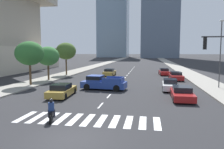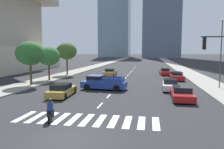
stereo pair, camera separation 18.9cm
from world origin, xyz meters
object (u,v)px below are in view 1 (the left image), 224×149
object	(u,v)px
motorcycle_third	(51,112)
street_tree_nearest	(30,53)
sedan_white_4	(170,85)
street_lamp_east	(221,49)
street_tree_second	(48,56)
pickup_truck	(102,83)
sedan_red_2	(182,93)
sedan_gold_0	(62,90)
street_tree_third	(66,51)
sedan_gold_3	(110,72)
sedan_red_5	(176,76)
sedan_red_1	(164,72)

from	to	relation	value
motorcycle_third	street_tree_nearest	world-z (taller)	street_tree_nearest
sedan_white_4	street_lamp_east	size ratio (longest dim) A/B	0.54
motorcycle_third	street_tree_second	size ratio (longest dim) A/B	0.39
pickup_truck	sedan_red_2	world-z (taller)	pickup_truck
sedan_gold_0	street_tree_third	distance (m)	20.43
pickup_truck	sedan_gold_3	bearing A→B (deg)	-77.35
motorcycle_third	sedan_red_5	size ratio (longest dim) A/B	0.45
sedan_gold_3	street_tree_second	xyz separation A→B (m)	(-8.14, -8.54, 3.20)
street_tree_nearest	sedan_gold_0	bearing A→B (deg)	-41.22
sedan_gold_0	sedan_gold_3	size ratio (longest dim) A/B	1.05
motorcycle_third	street_tree_nearest	size ratio (longest dim) A/B	0.35
sedan_white_4	sedan_red_5	bearing A→B (deg)	172.42
sedan_red_5	sedan_gold_0	bearing A→B (deg)	-41.62
sedan_red_1	sedan_red_2	bearing A→B (deg)	-2.87
sedan_gold_3	street_lamp_east	distance (m)	20.36
motorcycle_third	sedan_white_4	xyz separation A→B (m)	(8.79, 13.19, 0.01)
sedan_red_1	street_tree_second	world-z (taller)	street_tree_second
sedan_gold_0	sedan_gold_3	bearing A→B (deg)	-7.01
motorcycle_third	street_lamp_east	distance (m)	21.50
pickup_truck	sedan_gold_0	size ratio (longest dim) A/B	1.15
street_tree_third	sedan_red_2	bearing A→B (deg)	-45.01
pickup_truck	sedan_red_5	xyz separation A→B (m)	(9.84, 10.59, -0.21)
sedan_gold_3	sedan_white_4	world-z (taller)	sedan_white_4
motorcycle_third	sedan_white_4	bearing A→B (deg)	-52.60
street_tree_third	sedan_red_1	bearing A→B (deg)	11.48
sedan_white_4	street_tree_second	distance (m)	18.98
sedan_gold_3	street_lamp_east	bearing A→B (deg)	-126.77
street_lamp_east	sedan_red_1	bearing A→B (deg)	109.67
sedan_red_5	street_tree_second	bearing A→B (deg)	-79.65
sedan_red_5	street_lamp_east	size ratio (longest dim) A/B	0.55
motorcycle_third	sedan_red_2	xyz separation A→B (m)	(9.41, 8.09, -0.02)
street_lamp_east	sedan_gold_3	bearing A→B (deg)	141.70
sedan_gold_3	sedan_gold_0	bearing A→B (deg)	177.28
pickup_truck	sedan_white_4	xyz separation A→B (m)	(8.00, 0.90, -0.21)
sedan_red_2	sedan_red_5	size ratio (longest dim) A/B	1.05
sedan_red_1	sedan_red_5	xyz separation A→B (m)	(1.31, -7.38, 0.01)
motorcycle_third	pickup_truck	bearing A→B (deg)	-22.59
sedan_red_1	street_lamp_east	world-z (taller)	street_lamp_east
sedan_red_2	street_tree_second	distance (m)	21.60
motorcycle_third	sedan_red_5	xyz separation A→B (m)	(10.63, 22.88, 0.02)
motorcycle_third	sedan_red_1	bearing A→B (deg)	-36.02
sedan_gold_3	street_tree_third	bearing A→B (deg)	97.66
pickup_truck	street_tree_third	xyz separation A→B (m)	(-9.82, 14.24, 3.78)
sedan_gold_3	pickup_truck	bearing A→B (deg)	-172.14
street_lamp_east	street_tree_nearest	world-z (taller)	street_lamp_east
sedan_gold_0	sedan_red_2	world-z (taller)	sedan_gold_0
sedan_red_1	sedan_gold_0	bearing A→B (deg)	-30.41
sedan_red_1	street_tree_nearest	xyz separation A→B (m)	(-18.34, -16.77, 3.68)
sedan_gold_0	sedan_red_1	xyz separation A→B (m)	(11.67, 22.62, -0.01)
sedan_gold_0	street_lamp_east	distance (m)	19.11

